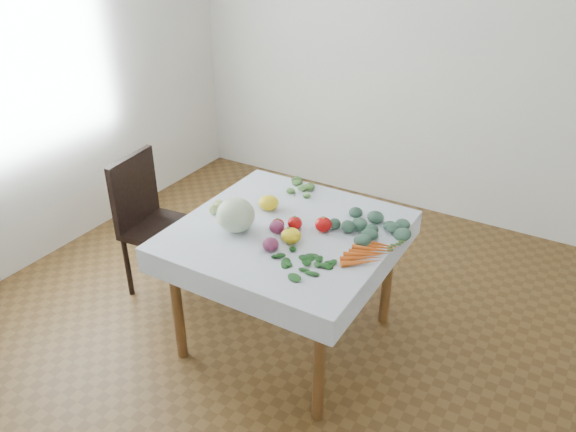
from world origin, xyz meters
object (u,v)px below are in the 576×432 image
object	(u,v)px
chair	(150,216)
carrot_bunch	(368,252)
cabbage	(236,215)
heirloom_back	(269,203)
table	(287,245)

from	to	relation	value
chair	carrot_bunch	xyz separation A→B (m)	(1.52, -0.04, 0.24)
carrot_bunch	cabbage	bearing A→B (deg)	-169.19
chair	cabbage	bearing A→B (deg)	-12.25
chair	cabbage	size ratio (longest dim) A/B	4.52
cabbage	carrot_bunch	xyz separation A→B (m)	(0.71, 0.13, -0.08)
chair	heirloom_back	world-z (taller)	chair
cabbage	heirloom_back	xyz separation A→B (m)	(0.02, 0.29, -0.05)
heirloom_back	carrot_bunch	xyz separation A→B (m)	(0.68, -0.15, -0.03)
chair	table	bearing A→B (deg)	-1.48
chair	cabbage	world-z (taller)	cabbage
carrot_bunch	chair	bearing A→B (deg)	178.39
cabbage	carrot_bunch	size ratio (longest dim) A/B	0.65
cabbage	heirloom_back	size ratio (longest dim) A/B	1.75
table	carrot_bunch	distance (m)	0.49
table	chair	bearing A→B (deg)	178.52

